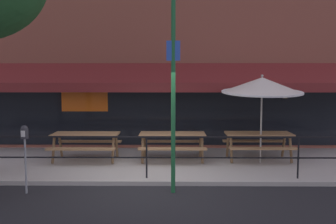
{
  "coord_description": "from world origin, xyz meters",
  "views": [
    {
      "loc": [
        0.58,
        -8.09,
        2.39
      ],
      "look_at": [
        0.48,
        1.6,
        1.5
      ],
      "focal_mm": 40.0,
      "sensor_mm": 36.0,
      "label": 1
    }
  ],
  "objects_px": {
    "picnic_table_left": "(86,139)",
    "parking_meter_near": "(25,139)",
    "picnic_table_right": "(258,139)",
    "street_sign_pole": "(173,92)",
    "picnic_table_centre": "(172,139)",
    "patio_umbrella_right": "(262,86)"
  },
  "relations": [
    {
      "from": "patio_umbrella_right",
      "to": "parking_meter_near",
      "type": "height_order",
      "value": "patio_umbrella_right"
    },
    {
      "from": "parking_meter_near",
      "to": "street_sign_pole",
      "type": "bearing_deg",
      "value": 1.93
    },
    {
      "from": "parking_meter_near",
      "to": "street_sign_pole",
      "type": "distance_m",
      "value": 3.19
    },
    {
      "from": "picnic_table_centre",
      "to": "parking_meter_near",
      "type": "xyz_separation_m",
      "value": [
        -3.03,
        -2.67,
        0.44
      ]
    },
    {
      "from": "picnic_table_right",
      "to": "patio_umbrella_right",
      "type": "height_order",
      "value": "patio_umbrella_right"
    },
    {
      "from": "picnic_table_right",
      "to": "street_sign_pole",
      "type": "bearing_deg",
      "value": -131.96
    },
    {
      "from": "picnic_table_right",
      "to": "parking_meter_near",
      "type": "bearing_deg",
      "value": -153.14
    },
    {
      "from": "picnic_table_left",
      "to": "parking_meter_near",
      "type": "distance_m",
      "value": 2.74
    },
    {
      "from": "picnic_table_left",
      "to": "street_sign_pole",
      "type": "height_order",
      "value": "street_sign_pole"
    },
    {
      "from": "picnic_table_centre",
      "to": "parking_meter_near",
      "type": "bearing_deg",
      "value": -138.58
    },
    {
      "from": "picnic_table_right",
      "to": "street_sign_pole",
      "type": "relative_size",
      "value": 0.44
    },
    {
      "from": "picnic_table_centre",
      "to": "parking_meter_near",
      "type": "height_order",
      "value": "parking_meter_near"
    },
    {
      "from": "picnic_table_centre",
      "to": "patio_umbrella_right",
      "type": "relative_size",
      "value": 0.76
    },
    {
      "from": "picnic_table_left",
      "to": "parking_meter_near",
      "type": "xyz_separation_m",
      "value": [
        -0.64,
        -2.63,
        0.44
      ]
    },
    {
      "from": "picnic_table_left",
      "to": "picnic_table_right",
      "type": "height_order",
      "value": "same"
    },
    {
      "from": "parking_meter_near",
      "to": "street_sign_pole",
      "type": "relative_size",
      "value": 0.35
    },
    {
      "from": "picnic_table_left",
      "to": "picnic_table_right",
      "type": "distance_m",
      "value": 4.78
    },
    {
      "from": "picnic_table_centre",
      "to": "parking_meter_near",
      "type": "relative_size",
      "value": 1.27
    },
    {
      "from": "patio_umbrella_right",
      "to": "street_sign_pole",
      "type": "height_order",
      "value": "street_sign_pole"
    },
    {
      "from": "picnic_table_left",
      "to": "patio_umbrella_right",
      "type": "relative_size",
      "value": 0.76
    },
    {
      "from": "picnic_table_left",
      "to": "picnic_table_centre",
      "type": "height_order",
      "value": "same"
    },
    {
      "from": "picnic_table_centre",
      "to": "patio_umbrella_right",
      "type": "bearing_deg",
      "value": -4.67
    }
  ]
}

